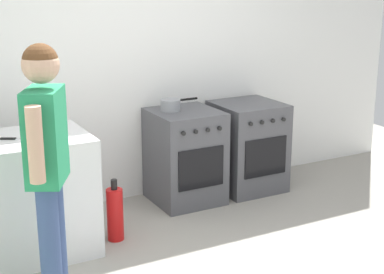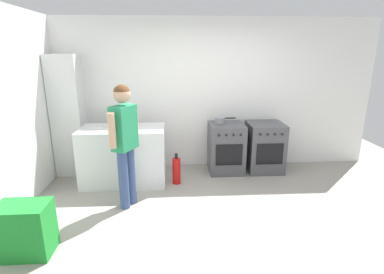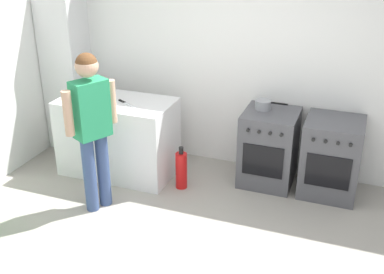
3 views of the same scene
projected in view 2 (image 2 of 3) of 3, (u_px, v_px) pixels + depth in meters
ground_plane at (219, 219)px, 3.78m from camera, size 8.00×8.00×0.00m
back_wall at (205, 95)px, 5.30m from camera, size 6.00×0.10×2.60m
side_wall_left at (6, 114)px, 3.66m from camera, size 0.10×3.10×2.60m
counter_unit at (124, 156)px, 4.74m from camera, size 1.30×0.70×0.90m
oven_left at (226, 148)px, 5.20m from camera, size 0.59×0.62×0.85m
oven_right at (264, 147)px, 5.24m from camera, size 0.60×0.62×0.85m
pot at (220, 120)px, 5.13m from camera, size 0.36×0.18×0.10m
knife_utility at (110, 127)px, 4.64m from camera, size 0.25×0.09×0.01m
knife_carving at (133, 129)px, 4.57m from camera, size 0.30×0.18×0.01m
person at (125, 136)px, 3.86m from camera, size 0.33×0.52×1.65m
fire_extinguisher at (176, 170)px, 4.75m from camera, size 0.13×0.13×0.50m
recycling_crate_lower at (27, 242)px, 3.10m from camera, size 0.52×0.36×0.28m
recycling_crate_upper at (23, 218)px, 3.03m from camera, size 0.52×0.36×0.28m
larder_cabinet at (69, 116)px, 4.99m from camera, size 0.48×0.44×2.00m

